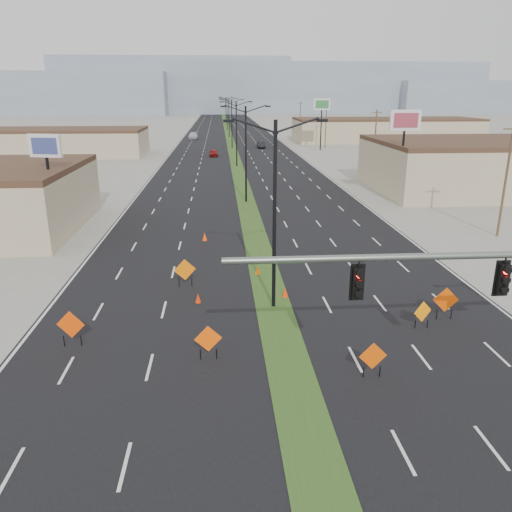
{
  "coord_description": "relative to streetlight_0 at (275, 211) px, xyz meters",
  "views": [
    {
      "loc": [
        -2.8,
        -13.17,
        11.22
      ],
      "look_at": [
        -1.02,
        11.31,
        3.2
      ],
      "focal_mm": 35.0,
      "sensor_mm": 36.0,
      "label": 1
    }
  ],
  "objects": [
    {
      "name": "ground",
      "position": [
        0.0,
        -12.0,
        -5.42
      ],
      "size": [
        600.0,
        600.0,
        0.0
      ],
      "primitive_type": "plane",
      "color": "gray",
      "rests_on": "ground"
    },
    {
      "name": "road_surface",
      "position": [
        0.0,
        88.0,
        -5.42
      ],
      "size": [
        25.0,
        400.0,
        0.02
      ],
      "primitive_type": "cube",
      "color": "black",
      "rests_on": "ground"
    },
    {
      "name": "median_strip",
      "position": [
        0.0,
        88.0,
        -5.42
      ],
      "size": [
        2.0,
        400.0,
        0.04
      ],
      "primitive_type": "cube",
      "color": "#2D491A",
      "rests_on": "ground"
    },
    {
      "name": "building_sw_far",
      "position": [
        -32.0,
        73.0,
        -3.17
      ],
      "size": [
        30.0,
        14.0,
        4.5
      ],
      "primitive_type": "cube",
      "color": "tan",
      "rests_on": "ground"
    },
    {
      "name": "building_se_far",
      "position": [
        38.0,
        98.0,
        -2.92
      ],
      "size": [
        44.0,
        16.0,
        5.0
      ],
      "primitive_type": "cube",
      "color": "tan",
      "rests_on": "ground"
    },
    {
      "name": "mesa_west",
      "position": [
        -120.0,
        268.0,
        5.58
      ],
      "size": [
        180.0,
        50.0,
        22.0
      ],
      "primitive_type": "cube",
      "color": "gray",
      "rests_on": "ground"
    },
    {
      "name": "mesa_center",
      "position": [
        40.0,
        288.0,
        8.58
      ],
      "size": [
        220.0,
        50.0,
        28.0
      ],
      "primitive_type": "cube",
      "color": "gray",
      "rests_on": "ground"
    },
    {
      "name": "mesa_backdrop",
      "position": [
        -30.0,
        308.0,
        10.58
      ],
      "size": [
        140.0,
        50.0,
        32.0
      ],
      "primitive_type": "cube",
      "color": "gray",
      "rests_on": "ground"
    },
    {
      "name": "streetlight_0",
      "position": [
        0.0,
        0.0,
        0.0
      ],
      "size": [
        5.15,
        0.24,
        10.02
      ],
      "color": "black",
      "rests_on": "ground"
    },
    {
      "name": "streetlight_1",
      "position": [
        0.0,
        28.0,
        0.0
      ],
      "size": [
        5.15,
        0.24,
        10.02
      ],
      "color": "black",
      "rests_on": "ground"
    },
    {
      "name": "streetlight_2",
      "position": [
        0.0,
        56.0,
        0.0
      ],
      "size": [
        5.15,
        0.24,
        10.02
      ],
      "color": "black",
      "rests_on": "ground"
    },
    {
      "name": "streetlight_3",
      "position": [
        0.0,
        84.0,
        0.0
      ],
      "size": [
        5.15,
        0.24,
        10.02
      ],
      "color": "black",
      "rests_on": "ground"
    },
    {
      "name": "streetlight_4",
      "position": [
        0.0,
        112.0,
        0.0
      ],
      "size": [
        5.15,
        0.24,
        10.02
      ],
      "color": "black",
      "rests_on": "ground"
    },
    {
      "name": "streetlight_5",
      "position": [
        0.0,
        140.0,
        0.0
      ],
      "size": [
        5.15,
        0.24,
        10.02
      ],
      "color": "black",
      "rests_on": "ground"
    },
    {
      "name": "streetlight_6",
      "position": [
        0.0,
        168.0,
        0.0
      ],
      "size": [
        5.15,
        0.24,
        10.02
      ],
      "color": "black",
      "rests_on": "ground"
    },
    {
      "name": "utility_pole_0",
      "position": [
        20.0,
        13.0,
        -0.74
      ],
      "size": [
        1.6,
        0.2,
        9.0
      ],
      "color": "#4C3823",
      "rests_on": "ground"
    },
    {
      "name": "utility_pole_1",
      "position": [
        20.0,
        48.0,
        -0.74
      ],
      "size": [
        1.6,
        0.2,
        9.0
      ],
      "color": "#4C3823",
      "rests_on": "ground"
    },
    {
      "name": "utility_pole_2",
      "position": [
        20.0,
        83.0,
        -0.74
      ],
      "size": [
        1.6,
        0.2,
        9.0
      ],
      "color": "#4C3823",
      "rests_on": "ground"
    },
    {
      "name": "utility_pole_3",
      "position": [
        20.0,
        118.0,
        -0.74
      ],
      "size": [
        1.6,
        0.2,
        9.0
      ],
      "color": "#4C3823",
      "rests_on": "ground"
    },
    {
      "name": "car_left",
      "position": [
        -3.86,
        69.54,
        -4.78
      ],
      "size": [
        1.69,
        3.81,
        1.28
      ],
      "primitive_type": "imported",
      "rotation": [
        0.0,
        0.0,
        0.05
      ],
      "color": "maroon",
      "rests_on": "ground"
    },
    {
      "name": "car_mid",
      "position": [
        6.2,
        83.87,
        -4.74
      ],
      "size": [
        1.66,
        4.19,
        1.36
      ],
      "primitive_type": "imported",
      "rotation": [
        0.0,
        0.0,
        0.05
      ],
      "color": "black",
      "rests_on": "ground"
    },
    {
      "name": "car_far",
      "position": [
        -9.4,
        107.51,
        -4.63
      ],
      "size": [
        2.36,
        5.52,
        1.59
      ],
      "primitive_type": "imported",
      "rotation": [
        0.0,
        0.0,
        -0.02
      ],
      "color": "silver",
      "rests_on": "ground"
    },
    {
      "name": "construction_sign_0",
      "position": [
        -9.8,
        -3.82,
        -4.37
      ],
      "size": [
        1.33,
        0.25,
        1.78
      ],
      "rotation": [
        0.0,
        0.0,
        -0.15
      ],
      "color": "#E84004",
      "rests_on": "ground"
    },
    {
      "name": "construction_sign_1",
      "position": [
        -3.47,
        -5.49,
        -4.46
      ],
      "size": [
        1.22,
        0.19,
        1.63
      ],
      "rotation": [
        0.0,
        0.0,
        0.12
      ],
      "color": "#FF5005",
      "rests_on": "ground"
    },
    {
      "name": "construction_sign_2",
      "position": [
        -5.03,
        3.37,
        -4.38
      ],
      "size": [
        1.3,
        0.36,
        1.77
      ],
      "rotation": [
        0.0,
        0.0,
        0.24
      ],
      "color": "orange",
      "rests_on": "ground"
    },
    {
      "name": "construction_sign_3",
      "position": [
        3.3,
        -7.45,
        -4.49
      ],
      "size": [
        1.19,
        0.13,
        1.58
      ],
      "rotation": [
        0.0,
        0.0,
        0.08
      ],
      "color": "#E34B04",
      "rests_on": "ground"
    },
    {
      "name": "construction_sign_4",
      "position": [
        8.68,
        -2.26,
        -4.37
      ],
      "size": [
        1.33,
        0.14,
        1.78
      ],
      "rotation": [
        0.0,
        0.0,
        -0.07
      ],
      "color": "#D74504",
      "rests_on": "ground"
    },
    {
      "name": "construction_sign_5",
      "position": [
        7.11,
        -3.17,
        -4.57
      ],
      "size": [
        1.03,
        0.44,
        1.45
      ],
      "rotation": [
        0.0,
        0.0,
        0.38
      ],
      "color": "orange",
      "rests_on": "ground"
    },
    {
      "name": "cone_0",
      "position": [
        -4.17,
        0.85,
        -5.14
      ],
      "size": [
        0.42,
        0.42,
        0.57
      ],
      "primitive_type": "cone",
      "rotation": [
        0.0,
        0.0,
        -0.28
      ],
      "color": "red",
      "rests_on": "ground"
    },
    {
      "name": "cone_1",
      "position": [
        -0.48,
        5.19,
        -5.11
      ],
      "size": [
        0.37,
        0.37,
        0.62
      ],
      "primitive_type": "cone",
      "rotation": [
        0.0,
        0.0,
        0.0
      ],
      "color": "#FF5B05",
      "rests_on": "ground"
    },
    {
      "name": "cone_2",
      "position": [
        0.81,
        1.28,
        -5.11
      ],
      "size": [
        0.39,
        0.39,
        0.61
      ],
      "primitive_type": "cone",
      "rotation": [
        0.0,
        0.0,
        -0.07
      ],
      "color": "#F03305",
      "rests_on": "ground"
    },
    {
      "name": "cone_3",
      "position": [
        -4.11,
        13.33,
        -5.09
      ],
      "size": [
        0.51,
        0.51,
        0.67
      ],
      "primitive_type": "cone",
      "rotation": [
        0.0,
        0.0,
        -0.35
      ],
      "color": "#FF4305",
      "rests_on": "ground"
    },
    {
      "name": "pole_sign_west",
      "position": [
        -16.38,
        15.63,
        1.21
      ],
      "size": [
        2.68,
        1.02,
        8.22
      ],
      "rotation": [
        0.0,
        0.0,
        -0.26
      ],
      "color": "black",
      "rests_on": "ground"
    },
    {
      "name": "pole_sign_east_near",
      "position": [
        16.41,
        26.68,
        2.45
      ],
      "size": [
        3.16,
        0.56,
        9.63
      ],
      "rotation": [
        0.0,
        0.0,
        -0.06
      ],
      "color": "black",
      "rests_on": "ground"
    },
    {
      "name": "pole_sign_east_far",
      "position": [
        18.12,
        78.67,
        2.98
      ],
      "size": [
        3.35,
        0.54,
        10.23
      ],
      "rotation": [
        0.0,
        0.0,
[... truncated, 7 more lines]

